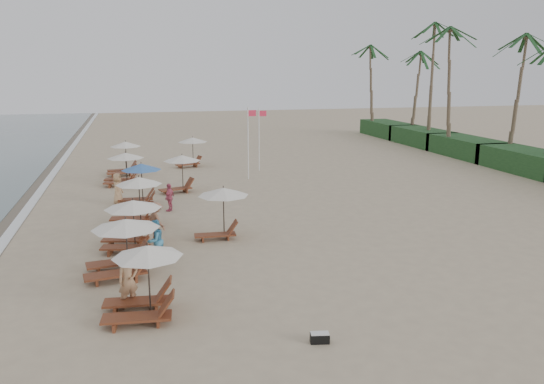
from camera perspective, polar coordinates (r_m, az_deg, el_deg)
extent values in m
plane|color=tan|center=(20.59, 2.26, -7.90)|extent=(160.00, 160.00, 0.00)
cube|color=white|center=(29.89, -24.82, -2.51)|extent=(0.50, 140.00, 0.02)
cube|color=#193D1C|center=(43.45, 25.23, 2.94)|extent=(3.20, 8.00, 1.60)
cube|color=#193D1C|center=(49.38, 19.74, 4.43)|extent=(3.20, 8.00, 1.60)
cube|color=#193D1C|center=(55.69, 15.44, 5.57)|extent=(3.20, 8.00, 1.60)
cube|color=#193D1C|center=(62.27, 12.02, 6.45)|extent=(3.20, 8.00, 1.60)
cylinder|color=brown|center=(46.32, 23.82, 8.71)|extent=(0.36, 0.36, 9.80)
cylinder|color=brown|center=(49.50, 18.47, 9.78)|extent=(0.36, 0.36, 10.60)
cylinder|color=brown|center=(54.39, 16.32, 10.54)|extent=(0.36, 0.36, 11.40)
cylinder|color=brown|center=(59.40, 14.44, 9.63)|extent=(0.36, 0.36, 9.00)
cylinder|color=brown|center=(63.21, 10.72, 10.32)|extent=(0.36, 0.36, 9.80)
cylinder|color=black|center=(16.76, -12.73, -9.21)|extent=(0.05, 0.05, 2.15)
cone|color=white|center=(16.42, -12.90, -6.05)|extent=(2.09, 2.09, 0.35)
cylinder|color=black|center=(20.26, -14.93, -5.68)|extent=(0.05, 0.05, 2.00)
cone|color=white|center=(20.00, -15.07, -3.23)|extent=(2.42, 2.42, 0.35)
cylinder|color=black|center=(23.08, -14.23, -3.41)|extent=(0.05, 0.05, 1.98)
cone|color=white|center=(22.86, -14.35, -1.26)|extent=(2.33, 2.33, 0.35)
cylinder|color=black|center=(26.24, -13.66, -1.10)|extent=(0.05, 0.05, 2.30)
cone|color=white|center=(26.02, -13.78, 1.15)|extent=(2.14, 2.14, 0.35)
cylinder|color=black|center=(30.33, -13.43, 0.69)|extent=(0.05, 0.05, 2.24)
cone|color=#3A6AAD|center=(30.14, -13.53, 2.58)|extent=(2.14, 2.14, 0.35)
cylinder|color=black|center=(36.14, -15.00, 2.30)|extent=(0.05, 0.05, 2.01)
cone|color=white|center=(36.00, -15.08, 3.72)|extent=(2.33, 2.33, 0.35)
cylinder|color=black|center=(39.61, -15.00, 3.38)|extent=(0.05, 0.05, 2.28)
cone|color=white|center=(39.47, -15.09, 4.87)|extent=(2.12, 2.12, 0.35)
cylinder|color=black|center=(24.01, -5.07, -2.24)|extent=(0.05, 0.05, 2.15)
cone|color=white|center=(23.78, -5.12, 0.03)|extent=(2.24, 2.24, 0.35)
cylinder|color=black|center=(33.43, -9.34, 1.88)|extent=(0.05, 0.05, 2.15)
cone|color=white|center=(33.26, -9.40, 3.53)|extent=(2.24, 2.24, 0.35)
cylinder|color=black|center=(42.10, -8.27, 4.12)|extent=(0.05, 0.05, 2.15)
cone|color=white|center=(41.96, -8.31, 5.43)|extent=(2.24, 2.24, 0.35)
imported|color=tan|center=(17.58, -14.82, -8.92)|extent=(0.76, 0.64, 1.77)
imported|color=teal|center=(21.46, -12.13, -4.99)|extent=(1.01, 1.01, 1.65)
imported|color=#895D46|center=(24.08, -12.00, -3.00)|extent=(1.09, 1.26, 1.69)
imported|color=#B44860|center=(28.88, -10.67, -0.55)|extent=(0.75, 0.93, 1.48)
imported|color=tan|center=(31.03, -15.84, 0.34)|extent=(0.81, 0.99, 1.73)
cube|color=black|center=(15.32, 5.02, -14.99)|extent=(0.55, 0.35, 0.26)
cube|color=silver|center=(15.25, 5.03, -14.53)|extent=(0.53, 0.33, 0.04)
cylinder|color=silver|center=(36.66, -2.52, 5.10)|extent=(0.08, 0.08, 4.83)
cube|color=#D92845|center=(36.51, -2.12, 8.24)|extent=(0.55, 0.02, 0.40)
cylinder|color=silver|center=(39.77, -1.37, 5.51)|extent=(0.08, 0.08, 4.56)
cube|color=#D92845|center=(39.65, -0.98, 8.22)|extent=(0.55, 0.02, 0.40)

